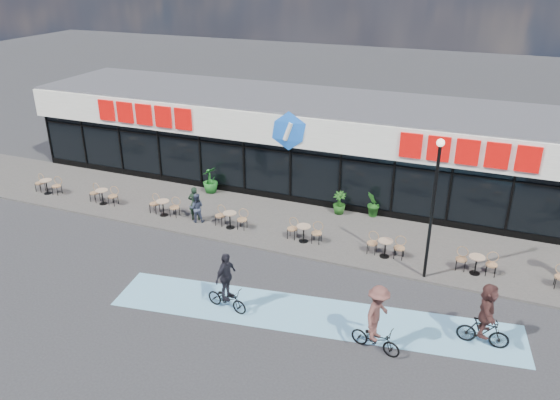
% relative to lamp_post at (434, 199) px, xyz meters
% --- Properties ---
extents(ground, '(120.00, 120.00, 0.00)m').
position_rel_lamp_post_xyz_m(ground, '(-7.24, -2.30, -3.33)').
color(ground, '#28282B').
rests_on(ground, ground).
extents(sidewalk, '(44.00, 5.00, 0.10)m').
position_rel_lamp_post_xyz_m(sidewalk, '(-7.24, 2.20, -3.28)').
color(sidewalk, '#4E4B45').
rests_on(sidewalk, ground).
extents(bike_lane, '(14.17, 4.13, 0.01)m').
position_rel_lamp_post_xyz_m(bike_lane, '(-3.24, -3.80, -3.32)').
color(bike_lane, '#6DADCF').
rests_on(bike_lane, ground).
extents(building, '(30.60, 6.57, 4.75)m').
position_rel_lamp_post_xyz_m(building, '(-7.24, 7.63, -0.99)').
color(building, black).
rests_on(building, ground).
extents(lamp_post, '(0.28, 0.28, 5.47)m').
position_rel_lamp_post_xyz_m(lamp_post, '(0.00, 0.00, 0.00)').
color(lamp_post, black).
rests_on(lamp_post, sidewalk).
extents(bistro_set_0, '(1.54, 0.62, 0.90)m').
position_rel_lamp_post_xyz_m(bistro_set_0, '(-19.17, 1.03, -2.77)').
color(bistro_set_0, tan).
rests_on(bistro_set_0, sidewalk).
extents(bistro_set_1, '(1.54, 0.62, 0.90)m').
position_rel_lamp_post_xyz_m(bistro_set_1, '(-15.68, 1.03, -2.77)').
color(bistro_set_1, tan).
rests_on(bistro_set_1, sidewalk).
extents(bistro_set_2, '(1.54, 0.62, 0.90)m').
position_rel_lamp_post_xyz_m(bistro_set_2, '(-12.19, 1.03, -2.77)').
color(bistro_set_2, tan).
rests_on(bistro_set_2, sidewalk).
extents(bistro_set_3, '(1.54, 0.62, 0.90)m').
position_rel_lamp_post_xyz_m(bistro_set_3, '(-8.70, 1.03, -2.77)').
color(bistro_set_3, tan).
rests_on(bistro_set_3, sidewalk).
extents(bistro_set_4, '(1.54, 0.62, 0.90)m').
position_rel_lamp_post_xyz_m(bistro_set_4, '(-5.21, 1.03, -2.77)').
color(bistro_set_4, tan).
rests_on(bistro_set_4, sidewalk).
extents(bistro_set_5, '(1.54, 0.62, 0.90)m').
position_rel_lamp_post_xyz_m(bistro_set_5, '(-1.72, 1.03, -2.77)').
color(bistro_set_5, tan).
rests_on(bistro_set_5, sidewalk).
extents(bistro_set_6, '(1.54, 0.62, 0.90)m').
position_rel_lamp_post_xyz_m(bistro_set_6, '(1.78, 1.03, -2.77)').
color(bistro_set_6, tan).
rests_on(bistro_set_6, sidewalk).
extents(potted_plant_left, '(0.96, 0.96, 1.36)m').
position_rel_lamp_post_xyz_m(potted_plant_left, '(-11.46, 4.22, -2.55)').
color(potted_plant_left, '#1A5C1D').
rests_on(potted_plant_left, sidewalk).
extents(potted_plant_mid, '(0.66, 0.66, 1.09)m').
position_rel_lamp_post_xyz_m(potted_plant_mid, '(-4.59, 4.21, -2.68)').
color(potted_plant_mid, '#1A4814').
rests_on(potted_plant_mid, sidewalk).
extents(potted_plant_right, '(0.66, 0.77, 1.28)m').
position_rel_lamp_post_xyz_m(potted_plant_right, '(-3.01, 4.43, -2.59)').
color(potted_plant_right, '#1F5C1A').
rests_on(potted_plant_right, sidewalk).
extents(patron_left, '(0.69, 0.55, 1.63)m').
position_rel_lamp_post_xyz_m(patron_left, '(-10.56, 1.10, -2.41)').
color(patron_left, black).
rests_on(patron_left, sidewalk).
extents(patron_right, '(0.83, 0.76, 1.39)m').
position_rel_lamp_post_xyz_m(patron_right, '(-10.38, 0.94, -2.53)').
color(patron_right, '#343B51').
rests_on(patron_right, sidewalk).
extents(cyclist_a, '(1.72, 1.33, 2.31)m').
position_rel_lamp_post_xyz_m(cyclist_a, '(-0.81, -4.79, -2.27)').
color(cyclist_a, black).
rests_on(cyclist_a, ground).
extents(cyclist_b, '(1.60, 1.65, 2.22)m').
position_rel_lamp_post_xyz_m(cyclist_b, '(2.26, -3.28, -2.26)').
color(cyclist_b, black).
rests_on(cyclist_b, ground).
extents(cyclist_c, '(1.68, 1.08, 2.20)m').
position_rel_lamp_post_xyz_m(cyclist_c, '(-6.07, -4.55, -2.45)').
color(cyclist_c, black).
rests_on(cyclist_c, ground).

